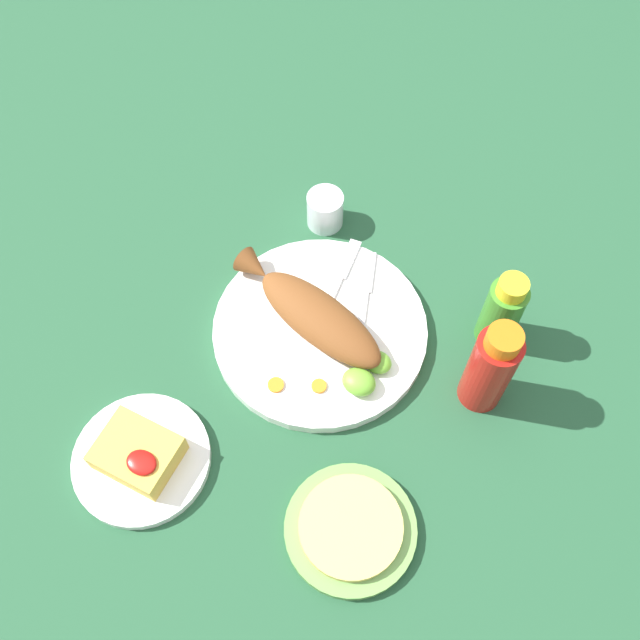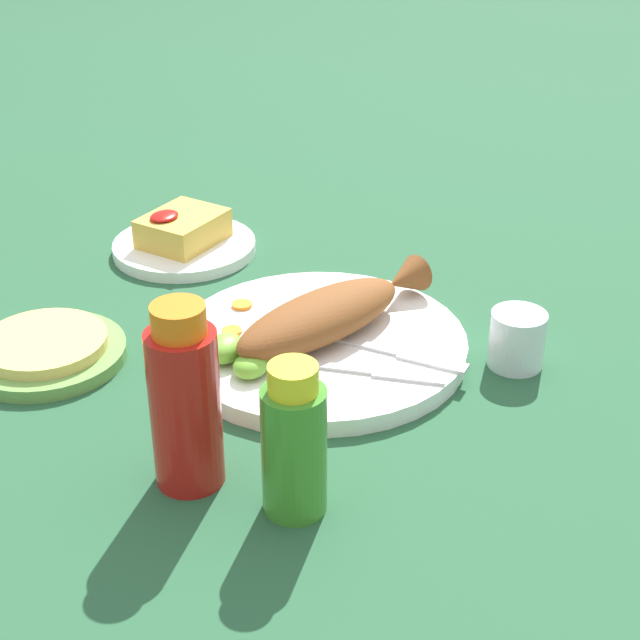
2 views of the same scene
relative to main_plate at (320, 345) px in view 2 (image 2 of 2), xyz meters
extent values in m
plane|color=#235133|center=(0.00, 0.00, -0.01)|extent=(4.00, 4.00, 0.00)
cylinder|color=white|center=(0.00, 0.00, 0.00)|extent=(0.30, 0.30, 0.02)
ellipsoid|color=brown|center=(0.00, 0.00, 0.03)|extent=(0.22, 0.13, 0.05)
cone|color=brown|center=(-0.12, 0.03, 0.03)|extent=(0.06, 0.05, 0.04)
cube|color=silver|center=(-0.01, 0.03, 0.01)|extent=(0.02, 0.12, 0.00)
cube|color=silver|center=(-0.01, 0.12, 0.01)|extent=(0.02, 0.07, 0.00)
cube|color=silver|center=(0.05, 0.02, 0.01)|extent=(0.05, 0.11, 0.00)
cube|color=silver|center=(0.02, 0.11, 0.01)|extent=(0.04, 0.07, 0.00)
cylinder|color=orange|center=(-0.01, -0.11, 0.01)|extent=(0.02, 0.02, 0.00)
cylinder|color=orange|center=(0.04, -0.08, 0.01)|extent=(0.02, 0.02, 0.00)
ellipsoid|color=#6BB233|center=(0.09, -0.06, 0.02)|extent=(0.05, 0.04, 0.03)
ellipsoid|color=#6BB233|center=(0.10, -0.02, 0.02)|extent=(0.04, 0.03, 0.02)
cylinder|color=#B21914|center=(0.23, 0.02, 0.06)|extent=(0.06, 0.06, 0.14)
cylinder|color=orange|center=(0.23, 0.02, 0.14)|extent=(0.04, 0.04, 0.02)
cylinder|color=#3D8428|center=(0.22, 0.11, 0.05)|extent=(0.05, 0.05, 0.11)
cylinder|color=yellow|center=(0.22, 0.11, 0.11)|extent=(0.04, 0.04, 0.02)
cylinder|color=silver|center=(-0.08, 0.18, 0.02)|extent=(0.06, 0.06, 0.06)
cylinder|color=white|center=(-0.08, 0.18, 0.00)|extent=(0.05, 0.05, 0.03)
cylinder|color=white|center=(-0.12, -0.27, 0.00)|extent=(0.18, 0.18, 0.01)
cube|color=gold|center=(-0.12, -0.27, 0.02)|extent=(0.10, 0.08, 0.04)
ellipsoid|color=#AD140F|center=(-0.10, -0.28, 0.04)|extent=(0.04, 0.03, 0.01)
cylinder|color=#6B9E4C|center=(0.16, -0.23, 0.00)|extent=(0.16, 0.16, 0.01)
cylinder|color=#E0C666|center=(0.16, -0.23, 0.01)|extent=(0.13, 0.13, 0.01)
camera|label=1|loc=(0.22, -0.43, 0.88)|focal=40.00mm
camera|label=2|loc=(0.74, 0.45, 0.51)|focal=55.00mm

